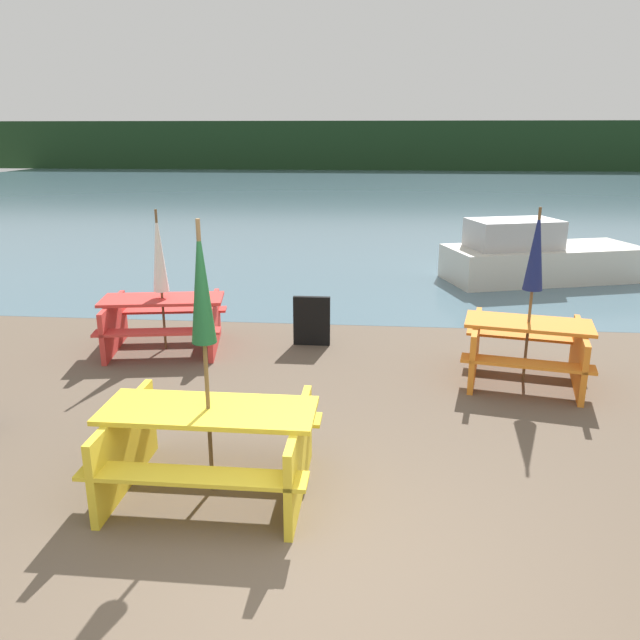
{
  "coord_description": "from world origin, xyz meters",
  "views": [
    {
      "loc": [
        0.35,
        -3.69,
        3.09
      ],
      "look_at": [
        -0.32,
        3.69,
        0.85
      ],
      "focal_mm": 35.0,
      "sensor_mm": 36.0,
      "label": 1
    }
  ],
  "objects_px": {
    "umbrella_white": "(159,252)",
    "picnic_table_yellow": "(210,441)",
    "signboard": "(312,321)",
    "picnic_table_red": "(164,318)",
    "umbrella_navy": "(536,251)",
    "picnic_table_orange": "(526,346)",
    "boat": "(537,257)",
    "umbrella_darkgreen": "(201,288)"
  },
  "relations": [
    {
      "from": "picnic_table_orange",
      "to": "signboard",
      "type": "xyz_separation_m",
      "value": [
        -2.88,
        1.16,
        -0.09
      ]
    },
    {
      "from": "umbrella_white",
      "to": "picnic_table_yellow",
      "type": "bearing_deg",
      "value": -65.66
    },
    {
      "from": "boat",
      "to": "picnic_table_orange",
      "type": "bearing_deg",
      "value": -121.25
    },
    {
      "from": "picnic_table_yellow",
      "to": "umbrella_navy",
      "type": "distance_m",
      "value": 4.6
    },
    {
      "from": "umbrella_white",
      "to": "boat",
      "type": "bearing_deg",
      "value": 37.97
    },
    {
      "from": "picnic_table_yellow",
      "to": "picnic_table_orange",
      "type": "bearing_deg",
      "value": 40.79
    },
    {
      "from": "umbrella_white",
      "to": "picnic_table_orange",
      "type": "bearing_deg",
      "value": -8.96
    },
    {
      "from": "picnic_table_red",
      "to": "boat",
      "type": "xyz_separation_m",
      "value": [
        6.54,
        5.1,
        0.03
      ]
    },
    {
      "from": "umbrella_darkgreen",
      "to": "picnic_table_orange",
      "type": "bearing_deg",
      "value": 40.79
    },
    {
      "from": "umbrella_navy",
      "to": "boat",
      "type": "distance_m",
      "value": 6.2
    },
    {
      "from": "picnic_table_red",
      "to": "signboard",
      "type": "distance_m",
      "value": 2.18
    },
    {
      "from": "picnic_table_red",
      "to": "boat",
      "type": "relative_size",
      "value": 0.44
    },
    {
      "from": "umbrella_darkgreen",
      "to": "boat",
      "type": "relative_size",
      "value": 0.55
    },
    {
      "from": "umbrella_white",
      "to": "umbrella_navy",
      "type": "height_order",
      "value": "umbrella_navy"
    },
    {
      "from": "picnic_table_yellow",
      "to": "picnic_table_red",
      "type": "bearing_deg",
      "value": 114.34
    },
    {
      "from": "picnic_table_orange",
      "to": "umbrella_white",
      "type": "relative_size",
      "value": 0.87
    },
    {
      "from": "picnic_table_orange",
      "to": "umbrella_white",
      "type": "distance_m",
      "value": 5.18
    },
    {
      "from": "picnic_table_yellow",
      "to": "umbrella_darkgreen",
      "type": "relative_size",
      "value": 0.77
    },
    {
      "from": "picnic_table_orange",
      "to": "umbrella_navy",
      "type": "relative_size",
      "value": 0.8
    },
    {
      "from": "umbrella_navy",
      "to": "picnic_table_yellow",
      "type": "bearing_deg",
      "value": -139.21
    },
    {
      "from": "picnic_table_orange",
      "to": "picnic_table_red",
      "type": "relative_size",
      "value": 0.92
    },
    {
      "from": "signboard",
      "to": "boat",
      "type": "bearing_deg",
      "value": 47.15
    },
    {
      "from": "boat",
      "to": "picnic_table_yellow",
      "type": "bearing_deg",
      "value": -135.83
    },
    {
      "from": "umbrella_darkgreen",
      "to": "umbrella_navy",
      "type": "relative_size",
      "value": 1.09
    },
    {
      "from": "picnic_table_red",
      "to": "signboard",
      "type": "height_order",
      "value": "picnic_table_red"
    },
    {
      "from": "umbrella_white",
      "to": "boat",
      "type": "relative_size",
      "value": 0.46
    },
    {
      "from": "boat",
      "to": "signboard",
      "type": "relative_size",
      "value": 5.9
    },
    {
      "from": "picnic_table_yellow",
      "to": "signboard",
      "type": "height_order",
      "value": "picnic_table_yellow"
    },
    {
      "from": "umbrella_darkgreen",
      "to": "umbrella_white",
      "type": "xyz_separation_m",
      "value": [
        -1.67,
        3.69,
        -0.42
      ]
    },
    {
      "from": "picnic_table_orange",
      "to": "boat",
      "type": "xyz_separation_m",
      "value": [
        1.52,
        5.9,
        0.03
      ]
    },
    {
      "from": "picnic_table_red",
      "to": "picnic_table_orange",
      "type": "bearing_deg",
      "value": -8.96
    },
    {
      "from": "picnic_table_yellow",
      "to": "umbrella_white",
      "type": "xyz_separation_m",
      "value": [
        -1.67,
        3.69,
        0.96
      ]
    },
    {
      "from": "signboard",
      "to": "umbrella_white",
      "type": "bearing_deg",
      "value": -170.29
    },
    {
      "from": "picnic_table_red",
      "to": "umbrella_darkgreen",
      "type": "height_order",
      "value": "umbrella_darkgreen"
    },
    {
      "from": "picnic_table_red",
      "to": "umbrella_navy",
      "type": "relative_size",
      "value": 0.87
    },
    {
      "from": "picnic_table_orange",
      "to": "signboard",
      "type": "relative_size",
      "value": 2.39
    },
    {
      "from": "picnic_table_yellow",
      "to": "umbrella_navy",
      "type": "bearing_deg",
      "value": 40.79
    },
    {
      "from": "picnic_table_red",
      "to": "umbrella_white",
      "type": "xyz_separation_m",
      "value": [
        0.0,
        0.0,
        0.98
      ]
    },
    {
      "from": "umbrella_navy",
      "to": "boat",
      "type": "xyz_separation_m",
      "value": [
        1.52,
        5.9,
        -1.19
      ]
    },
    {
      "from": "picnic_table_orange",
      "to": "boat",
      "type": "relative_size",
      "value": 0.4
    },
    {
      "from": "picnic_table_red",
      "to": "boat",
      "type": "distance_m",
      "value": 8.3
    },
    {
      "from": "signboard",
      "to": "picnic_table_orange",
      "type": "bearing_deg",
      "value": -21.95
    }
  ]
}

